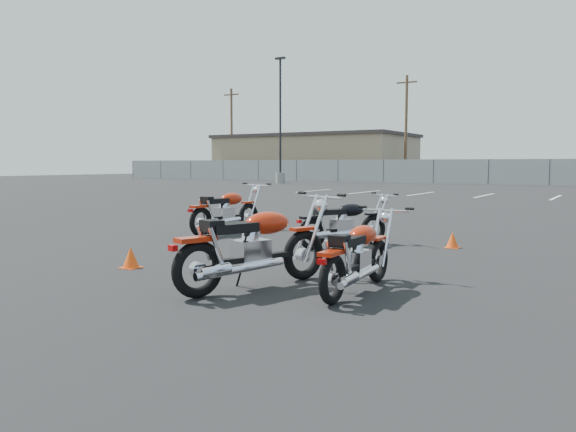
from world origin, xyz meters
The scene contains 13 objects.
ground centered at (0.00, 0.00, 0.00)m, with size 120.00×120.00×0.00m, color black.
motorcycle_front_red centered at (-2.49, 2.49, 0.47)m, with size 0.82×2.13×1.04m.
motorcycle_second_black centered at (0.48, 2.02, 0.43)m, with size 1.27×1.83×0.94m.
motorcycle_third_red centered at (1.04, -1.52, 0.50)m, with size 1.18×2.22×1.10m.
motorcycle_rear_red centered at (2.16, -1.09, 0.42)m, with size 0.73×1.90×0.93m.
training_cone_near centered at (2.15, 2.92, 0.14)m, with size 0.23×0.23×0.28m.
training_cone_extra centered at (-1.21, -1.36, 0.15)m, with size 0.25×0.25×0.30m.
light_pole_west centered at (-17.83, 28.95, 2.36)m, with size 0.80×0.70×9.32m.
chainlink_fence centered at (0.00, 35.00, 0.90)m, with size 80.06×0.06×1.80m.
tan_building_west centered at (-22.00, 42.00, 2.16)m, with size 18.40×10.40×4.30m.
utility_pole_a centered at (-30.00, 39.00, 4.69)m, with size 1.80×0.24×9.00m.
utility_pole_b centered at (-12.00, 40.00, 4.69)m, with size 1.80×0.24×9.00m.
parking_line_stripes centered at (-2.50, 20.00, 0.00)m, with size 15.12×4.00×0.01m.
Camera 1 is at (4.77, -6.87, 1.47)m, focal length 35.00 mm.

